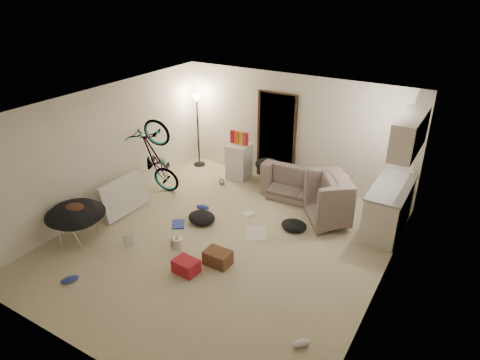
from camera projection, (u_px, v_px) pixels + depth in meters
The scene contains 38 objects.
floor at pixel (222, 243), 7.76m from camera, with size 5.50×6.00×0.02m, color beige.
ceiling at pixel (219, 108), 6.66m from camera, with size 5.50×6.00×0.02m, color white.
wall_back at pixel (294, 130), 9.53m from camera, with size 5.50×0.02×2.50m, color white.
wall_front at pixel (76, 280), 4.88m from camera, with size 5.50×0.02×2.50m, color white.
wall_left at pixel (104, 150), 8.48m from camera, with size 0.02×6.00×2.50m, color white.
wall_right at pixel (386, 226), 5.93m from camera, with size 0.02×6.00×2.50m, color white.
doorway at pixel (277, 137), 9.79m from camera, with size 0.85×0.10×2.04m, color black.
door_trim at pixel (276, 138), 9.76m from camera, with size 0.97×0.04×2.10m, color #382313.
floor_lamp at pixel (197, 115), 10.34m from camera, with size 0.28×0.28×1.81m.
kitchen_counter at pixel (388, 209), 7.98m from camera, with size 0.60×1.50×0.88m, color beige.
counter_top at pixel (392, 187), 7.78m from camera, with size 0.64×1.54×0.04m, color gray.
kitchen_uppers at pixel (410, 134), 7.27m from camera, with size 0.38×1.40×0.65m, color beige.
sofa at pixel (306, 185), 9.25m from camera, with size 1.86×0.73×0.54m, color #383F37.
armchair at pixel (345, 204), 8.33m from camera, with size 1.08×0.95×0.70m, color #383F37.
bicycle at pixel (157, 173), 9.35m from camera, with size 0.62×1.78×0.94m, color black.
book_asset at pixel (125, 247), 7.62m from camera, with size 0.17×0.23×0.02m, color maroon.
mini_fridge at pixel (239, 161), 10.08m from camera, with size 0.49×0.49×0.83m, color white.
snack_box_0 at pixel (232, 136), 9.90m from camera, with size 0.10×0.07×0.30m, color maroon.
snack_box_1 at pixel (237, 137), 9.85m from camera, with size 0.10×0.07×0.30m, color #D95A1B.
snack_box_2 at pixel (241, 138), 9.79m from camera, with size 0.10×0.07×0.30m, color gold.
snack_box_3 at pixel (246, 139), 9.74m from camera, with size 0.10×0.07×0.30m, color maroon.
saucer_chair at pixel (76, 219), 7.66m from camera, with size 1.05×1.05×0.74m.
hoodie at pixel (75, 210), 7.52m from camera, with size 0.48×0.40×0.22m, color #4C271A.
sofa_drape at pixel (267, 165), 9.57m from camera, with size 0.56×0.46×0.28m, color black.
tv_box at pixel (123, 196), 8.60m from camera, with size 0.13×1.11×0.73m, color silver.
drink_case_a at pixel (218, 258), 7.14m from camera, with size 0.43×0.31×0.25m, color brown.
drink_case_b at pixel (186, 266), 6.95m from camera, with size 0.40×0.29×0.23m, color maroon.
juicer at pixel (178, 242), 7.59m from camera, with size 0.18×0.18×0.26m.
newspaper at pixel (257, 233), 8.05m from camera, with size 0.39×0.52×0.01m, color silver.
book_blue at pixel (178, 224), 8.29m from camera, with size 0.23×0.32×0.03m, color #3142B1.
book_white at pixel (248, 214), 8.66m from camera, with size 0.19×0.24×0.02m, color silver.
shoe_0 at pixel (203, 207), 8.84m from camera, with size 0.28×0.11×0.10m, color #3142B1.
shoe_1 at pixel (221, 181), 9.93m from camera, with size 0.29×0.12×0.11m, color slate.
shoe_2 at pixel (70, 279), 6.75m from camera, with size 0.28×0.11×0.10m, color #3142B1.
shoe_3 at pixel (173, 242), 7.71m from camera, with size 0.24×0.10×0.09m, color slate.
shoe_4 at pixel (301, 343), 5.59m from camera, with size 0.26×0.11×0.10m, color white.
clothes_lump_a at pixel (202, 218), 8.38m from camera, with size 0.58×0.49×0.18m, color black.
clothes_lump_b at pixel (294, 225), 8.15m from camera, with size 0.50×0.43×0.15m, color black.
Camera 1 is at (3.61, -5.39, 4.41)m, focal length 32.00 mm.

